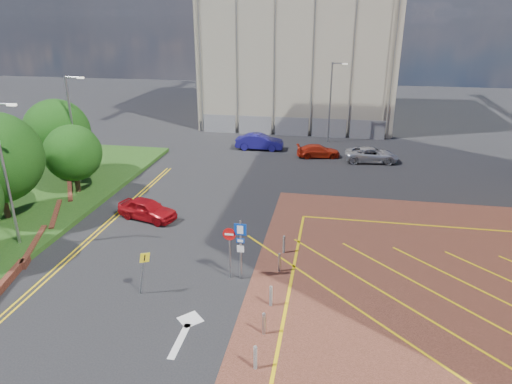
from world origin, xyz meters
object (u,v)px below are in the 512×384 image
(lamp_left_near, at_px, (6,170))
(car_blue_back, at_px, (260,142))
(tree_c, at_px, (73,153))
(sign_cluster, at_px, (236,244))
(lamp_back, at_px, (331,100))
(car_red_back, at_px, (318,151))
(car_red_left, at_px, (147,209))
(lamp_left_far, at_px, (73,126))
(car_silver_back, at_px, (371,155))
(warning_sign, at_px, (143,268))
(tree_d, at_px, (57,132))

(lamp_left_near, xyz_separation_m, car_blue_back, (9.92, 22.16, -3.91))
(tree_c, distance_m, sign_cluster, 16.53)
(lamp_back, distance_m, car_red_back, 6.67)
(car_red_left, bearing_deg, car_red_back, -17.49)
(lamp_left_far, distance_m, car_silver_back, 24.86)
(lamp_left_far, relative_size, warning_sign, 3.55)
(tree_c, relative_size, car_blue_back, 1.07)
(warning_sign, bearing_deg, car_blue_back, 87.37)
(tree_d, xyz_separation_m, car_silver_back, (24.50, 8.95, -3.21))
(sign_cluster, height_order, car_silver_back, sign_cluster)
(car_red_back, height_order, car_silver_back, car_silver_back)
(lamp_left_near, xyz_separation_m, warning_sign, (8.76, -3.13, -3.23))
(lamp_left_far, distance_m, car_red_left, 9.89)
(car_red_back, bearing_deg, lamp_left_far, 109.55)
(warning_sign, xyz_separation_m, car_red_left, (-3.24, 8.09, -0.75))
(warning_sign, distance_m, car_red_back, 24.70)
(sign_cluster, bearing_deg, car_blue_back, 96.87)
(tree_c, bearing_deg, lamp_back, 45.68)
(tree_c, bearing_deg, warning_sign, -48.51)
(tree_c, distance_m, car_red_left, 7.69)
(lamp_left_far, xyz_separation_m, warning_sign, (10.76, -13.13, -3.23))
(lamp_back, xyz_separation_m, car_red_back, (-0.81, -5.44, -3.79))
(car_silver_back, bearing_deg, car_blue_back, 72.47)
(sign_cluster, distance_m, warning_sign, 4.51)
(tree_c, height_order, lamp_left_near, lamp_left_near)
(tree_d, height_order, car_blue_back, tree_d)
(tree_d, xyz_separation_m, car_red_left, (9.60, -6.04, -3.20))
(lamp_left_near, relative_size, lamp_back, 1.00)
(lamp_left_near, height_order, lamp_left_far, same)
(tree_d, relative_size, lamp_back, 0.76)
(warning_sign, bearing_deg, lamp_left_far, 129.34)
(lamp_left_near, bearing_deg, sign_cluster, -4.56)
(tree_d, bearing_deg, lamp_left_near, -69.65)
(sign_cluster, bearing_deg, car_red_back, 82.15)
(lamp_back, height_order, car_red_left, lamp_back)
(tree_c, xyz_separation_m, warning_sign, (9.84, -11.13, -1.76))
(lamp_back, xyz_separation_m, car_blue_back, (-6.58, -3.84, -3.61))
(tree_c, relative_size, car_red_back, 1.24)
(car_red_left, bearing_deg, sign_cluster, -114.11)
(car_blue_back, distance_m, car_silver_back, 10.73)
(lamp_left_far, xyz_separation_m, car_red_back, (17.69, 10.56, -4.09))
(sign_cluster, relative_size, car_red_back, 0.81)
(tree_c, bearing_deg, tree_d, 135.00)
(lamp_left_far, height_order, car_blue_back, lamp_left_far)
(warning_sign, bearing_deg, car_red_left, 111.83)
(lamp_left_far, xyz_separation_m, sign_cluster, (14.72, -11.02, -2.71))
(lamp_back, height_order, car_silver_back, lamp_back)
(tree_d, xyz_separation_m, warning_sign, (12.84, -14.13, -2.44))
(lamp_left_near, xyz_separation_m, lamp_back, (16.50, 26.00, -0.30))
(tree_c, xyz_separation_m, sign_cluster, (13.80, -9.02, -1.24))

